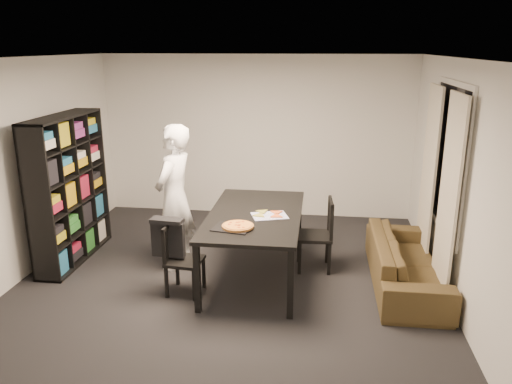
# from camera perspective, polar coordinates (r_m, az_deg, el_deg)

# --- Properties ---
(room) EXTENTS (5.01, 5.51, 2.61)m
(room) POSITION_cam_1_polar(r_m,az_deg,el_deg) (5.48, -3.61, 1.28)
(room) COLOR black
(room) RESTS_ON ground
(window_pane) EXTENTS (0.02, 1.40, 1.60)m
(window_pane) POSITION_cam_1_polar(r_m,az_deg,el_deg) (6.10, 21.15, 3.69)
(window_pane) COLOR black
(window_pane) RESTS_ON room
(window_frame) EXTENTS (0.03, 1.52, 1.72)m
(window_frame) POSITION_cam_1_polar(r_m,az_deg,el_deg) (6.10, 21.10, 3.69)
(window_frame) COLOR white
(window_frame) RESTS_ON room
(curtain_left) EXTENTS (0.03, 0.70, 2.25)m
(curtain_left) POSITION_cam_1_polar(r_m,az_deg,el_deg) (5.68, 21.13, -0.87)
(curtain_left) COLOR beige
(curtain_left) RESTS_ON room
(curtain_right) EXTENTS (0.03, 0.70, 2.25)m
(curtain_right) POSITION_cam_1_polar(r_m,az_deg,el_deg) (6.65, 19.12, 1.78)
(curtain_right) COLOR beige
(curtain_right) RESTS_ON room
(bookshelf) EXTENTS (0.35, 1.50, 1.90)m
(bookshelf) POSITION_cam_1_polar(r_m,az_deg,el_deg) (6.84, -20.59, 0.28)
(bookshelf) COLOR black
(bookshelf) RESTS_ON room
(dining_table) EXTENTS (1.09, 1.96, 0.81)m
(dining_table) POSITION_cam_1_polar(r_m,az_deg,el_deg) (5.94, -0.12, -3.12)
(dining_table) COLOR black
(dining_table) RESTS_ON room
(chair_left) EXTENTS (0.42, 0.42, 0.82)m
(chair_left) POSITION_cam_1_polar(r_m,az_deg,el_deg) (5.73, -8.91, -7.03)
(chair_left) COLOR black
(chair_left) RESTS_ON room
(chair_right) EXTENTS (0.45, 0.45, 0.91)m
(chair_right) POSITION_cam_1_polar(r_m,az_deg,el_deg) (6.28, 7.50, -4.30)
(chair_right) COLOR black
(chair_right) RESTS_ON room
(draped_jacket) EXTENTS (0.39, 0.19, 0.45)m
(draped_jacket) POSITION_cam_1_polar(r_m,az_deg,el_deg) (5.69, -10.05, -4.97)
(draped_jacket) COLOR black
(draped_jacket) RESTS_ON chair_left
(person) EXTENTS (0.57, 0.75, 1.83)m
(person) POSITION_cam_1_polar(r_m,az_deg,el_deg) (6.26, -9.29, -0.63)
(person) COLOR white
(person) RESTS_ON room
(baking_tray) EXTENTS (0.45, 0.39, 0.01)m
(baking_tray) POSITION_cam_1_polar(r_m,az_deg,el_deg) (5.45, -2.73, -4.10)
(baking_tray) COLOR black
(baking_tray) RESTS_ON dining_table
(pepperoni_pizza) EXTENTS (0.35, 0.35, 0.03)m
(pepperoni_pizza) POSITION_cam_1_polar(r_m,az_deg,el_deg) (5.44, -2.09, -3.90)
(pepperoni_pizza) COLOR #935B2A
(pepperoni_pizza) RESTS_ON dining_table
(kitchen_towel) EXTENTS (0.48, 0.41, 0.01)m
(kitchen_towel) POSITION_cam_1_polar(r_m,az_deg,el_deg) (5.82, 1.55, -2.73)
(kitchen_towel) COLOR white
(kitchen_towel) RESTS_ON dining_table
(pizza_slices) EXTENTS (0.37, 0.31, 0.01)m
(pizza_slices) POSITION_cam_1_polar(r_m,az_deg,el_deg) (5.86, 1.44, -2.49)
(pizza_slices) COLOR gold
(pizza_slices) RESTS_ON dining_table
(sofa) EXTENTS (0.76, 1.95, 0.57)m
(sofa) POSITION_cam_1_polar(r_m,az_deg,el_deg) (6.16, 16.78, -7.69)
(sofa) COLOR #3D3318
(sofa) RESTS_ON room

